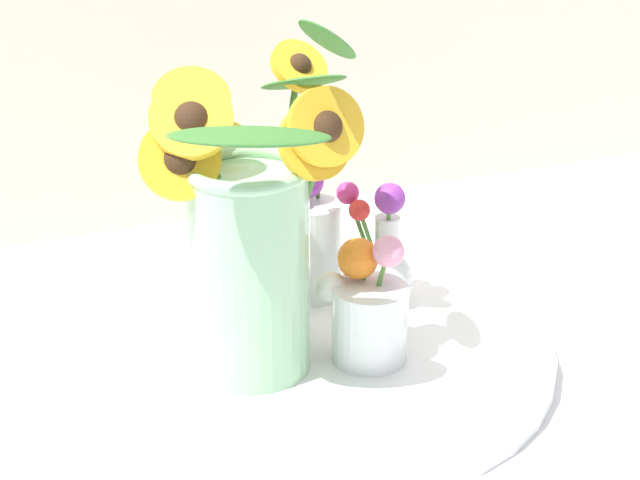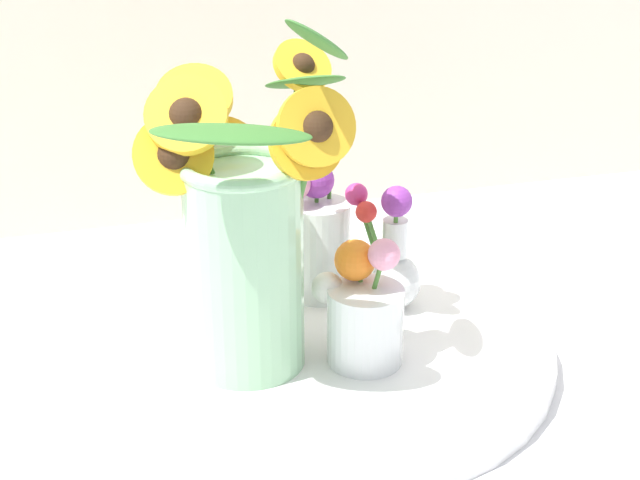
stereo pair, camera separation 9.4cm
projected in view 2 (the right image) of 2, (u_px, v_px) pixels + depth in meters
ground_plane at (307, 374)px, 0.96m from camera, size 6.00×6.00×0.00m
serving_tray at (320, 345)px, 1.00m from camera, size 0.51×0.51×0.02m
mason_jar_sunflowers at (245, 236)px, 0.89m from camera, size 0.23×0.25×0.38m
vase_small_center at (363, 312)px, 0.92m from camera, size 0.09×0.09×0.14m
vase_bulb_right at (391, 262)px, 1.03m from camera, size 0.08×0.07×0.16m
vase_small_back at (317, 233)px, 1.06m from camera, size 0.09×0.09×0.20m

